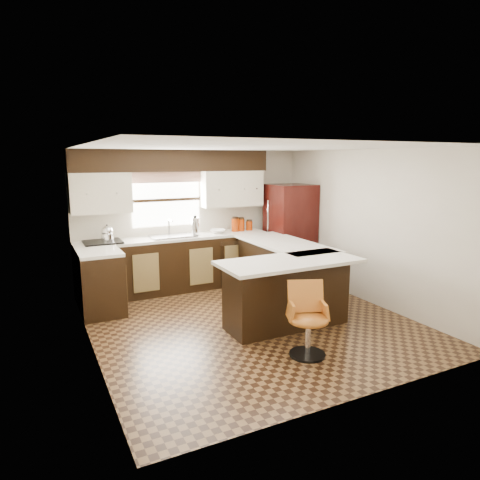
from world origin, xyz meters
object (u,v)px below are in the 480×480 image
peninsula_long (281,273)px  bar_chair (308,321)px  refrigerator (290,232)px  peninsula_return (287,294)px

peninsula_long → bar_chair: peninsula_long is taller
refrigerator → peninsula_return: bearing=-123.9°
refrigerator → bar_chair: (-1.59, -2.85, -0.47)m
bar_chair → refrigerator: bearing=82.7°
peninsula_long → peninsula_return: 1.11m
peninsula_long → refrigerator: bearing=51.1°
peninsula_return → refrigerator: (1.32, 1.96, 0.45)m
peninsula_return → bar_chair: bearing=-107.0°
refrigerator → bar_chair: 3.30m
peninsula_return → bar_chair: (-0.27, -0.88, -0.02)m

